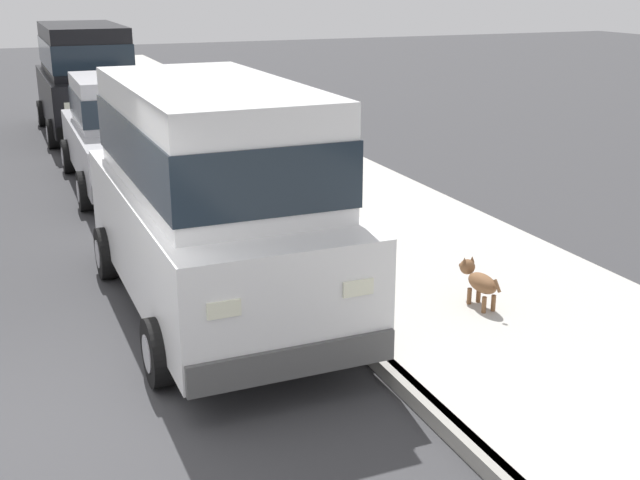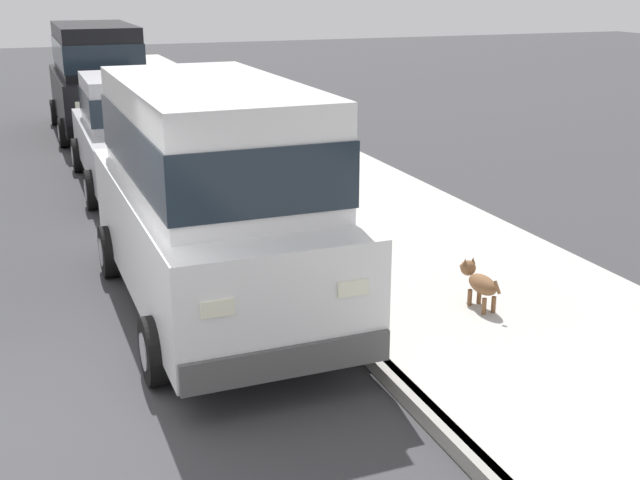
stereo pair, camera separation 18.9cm
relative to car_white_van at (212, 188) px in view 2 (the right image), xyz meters
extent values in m
plane|color=#38383A|center=(-2.14, -1.89, -1.39)|extent=(80.00, 80.00, 0.00)
cube|color=gray|center=(1.06, -1.89, -1.32)|extent=(0.16, 64.00, 0.14)
cube|color=#B7B5AD|center=(2.86, -1.89, -1.32)|extent=(3.60, 64.00, 0.14)
cube|color=white|center=(0.00, 0.00, -0.52)|extent=(1.97, 4.83, 1.10)
cube|color=white|center=(0.00, 0.00, 0.58)|extent=(1.73, 3.82, 1.10)
cube|color=#19232D|center=(0.00, 0.00, 0.49)|extent=(1.77, 3.86, 0.61)
cube|color=#505050|center=(0.03, -2.35, -0.93)|extent=(1.86, 0.23, 0.28)
cube|color=#505050|center=(-0.03, 2.35, -0.93)|extent=(1.86, 0.23, 0.28)
cylinder|color=black|center=(0.97, -1.47, -1.07)|extent=(0.23, 0.64, 0.64)
cylinder|color=#9E9EA3|center=(0.97, -1.47, -1.07)|extent=(0.25, 0.36, 0.35)
cylinder|color=black|center=(-0.93, -1.50, -1.07)|extent=(0.23, 0.64, 0.64)
cylinder|color=#9E9EA3|center=(-0.93, -1.50, -1.07)|extent=(0.25, 0.36, 0.35)
cylinder|color=black|center=(0.93, 1.50, -1.07)|extent=(0.23, 0.64, 0.64)
cylinder|color=#9E9EA3|center=(0.93, 1.50, -1.07)|extent=(0.25, 0.36, 0.35)
cylinder|color=black|center=(-0.97, 1.47, -1.07)|extent=(0.23, 0.64, 0.64)
cylinder|color=#9E9EA3|center=(-0.97, 1.47, -1.07)|extent=(0.25, 0.36, 0.35)
cube|color=#EAEACC|center=(0.62, -2.37, -0.36)|extent=(0.28, 0.08, 0.14)
cube|color=#EAEACC|center=(-0.55, -2.39, -0.36)|extent=(0.28, 0.08, 0.14)
cube|color=#BCBCC1|center=(0.05, 6.07, -0.69)|extent=(1.83, 4.51, 0.76)
cube|color=#BCBCC1|center=(0.05, 6.17, 0.11)|extent=(1.60, 2.11, 0.84)
cube|color=#19232D|center=(0.05, 6.17, 0.04)|extent=(1.63, 2.15, 0.46)
cube|color=#424243|center=(0.04, 3.87, -0.93)|extent=(1.77, 0.21, 0.28)
cube|color=#424243|center=(0.07, 8.27, -0.93)|extent=(1.77, 0.21, 0.28)
cylinder|color=black|center=(0.94, 4.67, -1.07)|extent=(0.22, 0.64, 0.64)
cylinder|color=#9E9EA3|center=(0.94, 4.67, -1.07)|extent=(0.24, 0.35, 0.35)
cylinder|color=black|center=(-0.86, 4.68, -1.07)|extent=(0.22, 0.64, 0.64)
cylinder|color=#9E9EA3|center=(-0.86, 4.68, -1.07)|extent=(0.24, 0.35, 0.35)
cylinder|color=black|center=(0.96, 7.46, -1.07)|extent=(0.22, 0.64, 0.64)
cylinder|color=#9E9EA3|center=(0.96, 7.46, -1.07)|extent=(0.24, 0.35, 0.35)
cylinder|color=black|center=(-0.84, 7.47, -1.07)|extent=(0.22, 0.64, 0.64)
cylinder|color=#9E9EA3|center=(-0.84, 7.47, -1.07)|extent=(0.24, 0.35, 0.35)
cube|color=#EAEACC|center=(0.60, 3.83, -0.58)|extent=(0.28, 0.08, 0.14)
cube|color=#EAEACC|center=(-0.52, 3.84, -0.58)|extent=(0.28, 0.08, 0.14)
cube|color=black|center=(0.02, 11.48, -0.52)|extent=(1.90, 4.80, 1.10)
cube|color=black|center=(0.02, 11.48, 0.58)|extent=(1.67, 3.80, 1.10)
cube|color=#19232D|center=(0.02, 11.48, 0.49)|extent=(1.71, 3.84, 0.61)
cube|color=black|center=(0.02, 9.13, -0.93)|extent=(1.86, 0.20, 0.28)
cube|color=black|center=(0.02, 13.83, -0.93)|extent=(1.86, 0.20, 0.28)
cylinder|color=black|center=(0.97, 9.99, -1.07)|extent=(0.22, 0.64, 0.64)
cylinder|color=#9E9EA3|center=(0.97, 9.99, -1.07)|extent=(0.24, 0.35, 0.35)
cylinder|color=black|center=(-0.93, 9.99, -1.07)|extent=(0.22, 0.64, 0.64)
cylinder|color=#9E9EA3|center=(-0.93, 9.99, -1.07)|extent=(0.24, 0.35, 0.35)
cylinder|color=black|center=(0.97, 12.97, -1.07)|extent=(0.22, 0.64, 0.64)
cylinder|color=#9E9EA3|center=(0.97, 12.97, -1.07)|extent=(0.24, 0.35, 0.35)
cylinder|color=black|center=(-0.93, 12.97, -1.07)|extent=(0.22, 0.64, 0.64)
cylinder|color=#9E9EA3|center=(-0.93, 12.97, -1.07)|extent=(0.24, 0.35, 0.35)
cube|color=#EAEACC|center=(0.61, 9.10, -0.36)|extent=(0.28, 0.08, 0.14)
cube|color=#EAEACC|center=(-0.56, 9.10, -0.36)|extent=(0.28, 0.08, 0.14)
ellipsoid|color=brown|center=(2.58, -1.36, -0.97)|extent=(0.22, 0.45, 0.20)
cylinder|color=brown|center=(2.51, -1.22, -1.16)|extent=(0.05, 0.05, 0.18)
cylinder|color=brown|center=(2.63, -1.22, -1.16)|extent=(0.05, 0.05, 0.18)
cylinder|color=brown|center=(2.52, -1.50, -1.16)|extent=(0.05, 0.05, 0.18)
cylinder|color=brown|center=(2.64, -1.49, -1.16)|extent=(0.05, 0.05, 0.18)
sphere|color=brown|center=(2.57, -1.07, -0.88)|extent=(0.17, 0.17, 0.17)
ellipsoid|color=#432C1C|center=(2.56, -0.98, -0.90)|extent=(0.07, 0.11, 0.06)
cone|color=brown|center=(2.52, -1.08, -0.80)|extent=(0.06, 0.06, 0.07)
cone|color=brown|center=(2.62, -1.08, -0.80)|extent=(0.06, 0.06, 0.07)
cylinder|color=brown|center=(2.59, -1.62, -0.91)|extent=(0.04, 0.12, 0.13)
camera|label=1|loc=(-2.06, -8.14, 2.14)|focal=45.12mm
camera|label=2|loc=(-1.89, -8.21, 2.14)|focal=45.12mm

